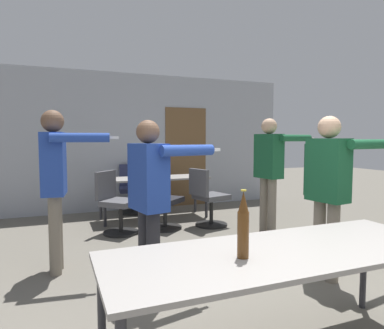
{
  "coord_description": "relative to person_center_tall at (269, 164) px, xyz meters",
  "views": [
    {
      "loc": [
        -1.44,
        -1.5,
        1.41
      ],
      "look_at": [
        0.07,
        2.28,
        1.1
      ],
      "focal_mm": 32.0,
      "sensor_mm": 36.0,
      "label": 1
    }
  ],
  "objects": [
    {
      "name": "office_chair_far_left",
      "position": [
        -0.69,
        0.68,
        -0.6
      ],
      "size": [
        0.62,
        0.57,
        0.93
      ],
      "rotation": [
        0.0,
        0.0,
        4.97
      ],
      "color": "black",
      "rests_on": "ground_plane"
    },
    {
      "name": "person_near_casual",
      "position": [
        -2.94,
        -0.46,
        0.01
      ],
      "size": [
        0.75,
        0.64,
        1.7
      ],
      "rotation": [
        0.0,
        0.0,
        -1.69
      ],
      "color": "slate",
      "rests_on": "ground_plane"
    },
    {
      "name": "back_wall",
      "position": [
        -1.46,
        2.51,
        0.3
      ],
      "size": [
        6.54,
        0.12,
        2.69
      ],
      "color": "#A3A8B2",
      "rests_on": "ground_plane"
    },
    {
      "name": "person_right_polo",
      "position": [
        -0.43,
        -1.65,
        -0.05
      ],
      "size": [
        0.79,
        0.57,
        1.63
      ],
      "rotation": [
        0.0,
        0.0,
        -1.43
      ],
      "color": "slate",
      "rests_on": "ground_plane"
    },
    {
      "name": "office_chair_side_rolled",
      "position": [
        -1.42,
        0.85,
        -0.61
      ],
      "size": [
        0.68,
        0.69,
        0.91
      ],
      "rotation": [
        0.0,
        0.0,
        3.88
      ],
      "color": "black",
      "rests_on": "ground_plane"
    },
    {
      "name": "conference_table_near",
      "position": [
        -1.65,
        -2.56,
        -0.36
      ],
      "size": [
        2.24,
        0.79,
        0.73
      ],
      "color": "gray",
      "rests_on": "ground_plane"
    },
    {
      "name": "office_chair_near_pushed",
      "position": [
        -1.61,
        2.18,
        -0.62
      ],
      "size": [
        0.52,
        0.58,
        0.91
      ],
      "rotation": [
        0.0,
        0.0,
        3.01
      ],
      "color": "black",
      "rests_on": "ground_plane"
    },
    {
      "name": "conference_table_far",
      "position": [
        -1.34,
        1.53,
        -0.38
      ],
      "size": [
        1.9,
        0.65,
        0.73
      ],
      "color": "gray",
      "rests_on": "ground_plane"
    },
    {
      "name": "person_center_tall",
      "position": [
        0.0,
        0.0,
        0.0
      ],
      "size": [
        0.83,
        0.6,
        1.71
      ],
      "rotation": [
        0.0,
        0.0,
        -1.42
      ],
      "color": "slate",
      "rests_on": "ground_plane"
    },
    {
      "name": "office_chair_mid_tucked",
      "position": [
        -2.12,
        0.82,
        -0.61
      ],
      "size": [
        0.69,
        0.68,
        0.92
      ],
      "rotation": [
        0.0,
        0.0,
        3.93
      ],
      "color": "black",
      "rests_on": "ground_plane"
    },
    {
      "name": "beer_bottle",
      "position": [
        -1.96,
        -2.6,
        -0.12
      ],
      "size": [
        0.07,
        0.07,
        0.39
      ],
      "color": "#563314",
      "rests_on": "conference_table_near"
    },
    {
      "name": "person_left_plaid",
      "position": [
        -2.15,
        -1.27,
        -0.09
      ],
      "size": [
        0.81,
        0.59,
        1.58
      ],
      "rotation": [
        0.0,
        0.0,
        -1.37
      ],
      "color": "#28282D",
      "rests_on": "ground_plane"
    }
  ]
}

